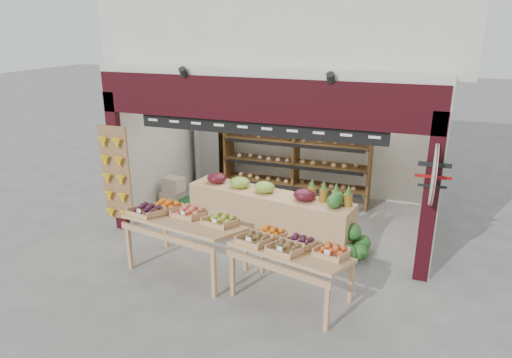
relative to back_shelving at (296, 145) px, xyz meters
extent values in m
plane|color=slate|center=(0.02, -1.61, -1.26)|extent=(60.00, 60.00, 0.00)
cube|color=silver|center=(0.02, 0.68, 0.24)|extent=(5.76, 0.18, 3.00)
cube|color=silver|center=(-2.77, -1.01, 0.24)|extent=(0.18, 3.38, 3.00)
cube|color=silver|center=(2.81, -1.01, 0.24)|extent=(0.18, 3.38, 3.00)
cube|color=silver|center=(0.02, -1.01, 1.80)|extent=(5.76, 3.38, 0.12)
cube|color=silver|center=(0.02, 0.09, 2.94)|extent=(6.36, 4.60, 2.40)
cube|color=black|center=(0.02, -2.66, 1.39)|extent=(5.70, 0.14, 0.70)
cube|color=black|center=(-2.73, -2.66, 0.07)|extent=(0.22, 0.14, 2.65)
cube|color=black|center=(2.77, -2.66, 0.07)|extent=(0.22, 0.14, 2.65)
cube|color=black|center=(0.02, -2.63, 0.94)|extent=(4.20, 0.05, 0.26)
cylinder|color=white|center=(0.12, -2.56, 1.19)|extent=(0.34, 0.05, 0.34)
cube|color=olive|center=(-2.71, -2.75, -0.11)|extent=(0.60, 0.04, 1.80)
cylinder|color=silver|center=(2.77, -2.75, 0.49)|extent=(0.04, 0.90, 0.90)
cylinder|color=maroon|center=(2.77, -2.78, 0.49)|extent=(0.01, 0.92, 0.92)
cube|color=brown|center=(-1.61, 0.00, -0.39)|extent=(0.05, 0.54, 1.72)
cube|color=brown|center=(0.00, 0.00, -0.39)|extent=(0.05, 0.54, 1.72)
cube|color=brown|center=(1.61, 0.00, -0.39)|extent=(0.05, 0.54, 1.72)
cube|color=brown|center=(0.00, 0.00, -0.88)|extent=(3.23, 0.54, 0.04)
cube|color=brown|center=(0.00, 0.00, -0.39)|extent=(3.23, 0.54, 0.04)
cube|color=brown|center=(0.00, 0.00, 0.09)|extent=(3.23, 0.54, 0.04)
cube|color=brown|center=(0.00, 0.00, 0.47)|extent=(3.23, 0.54, 0.04)
cone|color=olive|center=(-1.29, 0.00, 0.61)|extent=(0.32, 0.32, 0.28)
cone|color=olive|center=(-0.78, 0.00, 0.61)|extent=(0.32, 0.32, 0.28)
cone|color=olive|center=(-0.26, 0.00, 0.61)|extent=(0.32, 0.32, 0.28)
cone|color=olive|center=(0.26, 0.00, 0.61)|extent=(0.32, 0.32, 0.28)
cone|color=olive|center=(0.78, 0.00, 0.61)|extent=(0.32, 0.32, 0.28)
cone|color=olive|center=(1.29, 0.00, 0.61)|extent=(0.32, 0.32, 0.28)
cube|color=#BABDC1|center=(-2.05, 0.23, -0.33)|extent=(0.90, 0.90, 1.85)
cube|color=beige|center=(-2.35, -1.41, -1.07)|extent=(0.48, 0.39, 0.38)
cube|color=beige|center=(-2.30, -1.41, -0.72)|extent=(0.44, 0.37, 0.31)
cube|color=#12441A|center=(-1.82, -1.59, -1.10)|extent=(0.46, 0.37, 0.31)
cube|color=beige|center=(-1.76, -1.19, -1.11)|extent=(0.41, 0.34, 0.29)
cube|color=tan|center=(0.01, -1.91, -0.85)|extent=(3.29, 1.18, 0.81)
ellipsoid|color=#59141E|center=(-1.14, -1.70, -0.35)|extent=(0.39, 0.36, 0.22)
ellipsoid|color=#8CB23F|center=(-0.61, -1.80, -0.35)|extent=(0.39, 0.36, 0.22)
ellipsoid|color=#8CB23F|center=(-0.08, -1.89, -0.35)|extent=(0.39, 0.36, 0.22)
ellipsoid|color=#59141E|center=(0.72, -2.03, -0.35)|extent=(0.39, 0.36, 0.22)
cylinder|color=olive|center=(0.83, -1.91, -0.34)|extent=(0.15, 0.15, 0.22)
cylinder|color=olive|center=(1.05, -1.95, -0.34)|extent=(0.15, 0.15, 0.22)
cylinder|color=olive|center=(1.27, -1.99, -0.34)|extent=(0.15, 0.15, 0.22)
cylinder|color=olive|center=(1.49, -2.03, -0.34)|extent=(0.15, 0.15, 0.22)
cube|color=tan|center=(-0.77, -3.65, -0.42)|extent=(1.92, 1.28, 0.26)
cube|color=tan|center=(-1.67, -3.94, -0.89)|extent=(0.07, 0.07, 0.73)
cube|color=tan|center=(-0.04, -4.23, -0.89)|extent=(0.07, 0.07, 0.73)
cube|color=tan|center=(-1.51, -3.08, -0.89)|extent=(0.07, 0.07, 0.73)
cube|color=tan|center=(0.12, -3.36, -0.89)|extent=(0.07, 0.07, 0.73)
cube|color=tan|center=(1.02, -3.89, -0.50)|extent=(1.78, 1.25, 0.24)
cube|color=tan|center=(0.20, -4.10, -0.93)|extent=(0.07, 0.07, 0.66)
cube|color=tan|center=(1.65, -4.45, -0.93)|extent=(0.07, 0.07, 0.66)
cube|color=tan|center=(0.39, -3.33, -0.93)|extent=(0.07, 0.07, 0.66)
cube|color=tan|center=(1.84, -3.68, -0.93)|extent=(0.07, 0.07, 0.66)
sphere|color=#1A4D19|center=(1.47, -2.36, -1.11)|extent=(0.30, 0.30, 0.30)
sphere|color=#1A4D19|center=(1.79, -2.36, -1.11)|extent=(0.30, 0.30, 0.30)
sphere|color=#1A4D19|center=(1.47, -2.04, -1.11)|extent=(0.30, 0.30, 0.30)
sphere|color=#1A4D19|center=(1.79, -2.04, -1.11)|extent=(0.30, 0.30, 0.30)
sphere|color=#1A4D19|center=(1.63, -2.20, -0.84)|extent=(0.30, 0.30, 0.30)
sphere|color=#1A4D19|center=(1.63, -2.47, -1.11)|extent=(0.30, 0.30, 0.30)
sphere|color=#1A4D19|center=(1.36, -2.20, -1.11)|extent=(0.30, 0.30, 0.30)
camera|label=1|loc=(2.51, -9.43, 2.53)|focal=32.00mm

